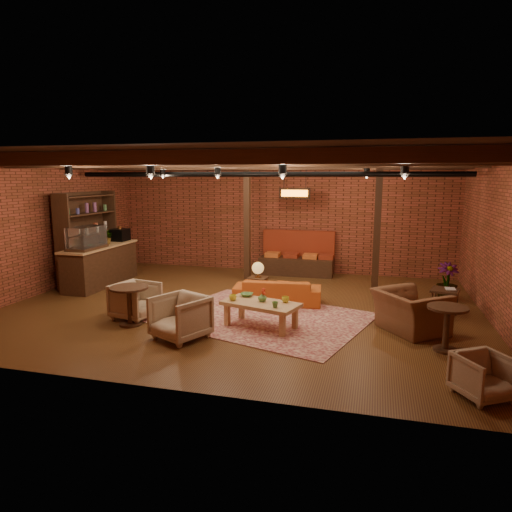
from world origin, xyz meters
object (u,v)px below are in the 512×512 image
(sofa, at_px, (277,291))
(armchair_b, at_px, (180,315))
(round_table_left, at_px, (130,299))
(armchair_far, at_px, (484,374))
(side_table_book, at_px, (445,291))
(plant_tall, at_px, (450,244))
(armchair_right, at_px, (411,305))
(armchair_a, at_px, (136,299))
(coffee_table, at_px, (260,305))
(side_table_lamp, at_px, (258,271))
(round_table_right, at_px, (447,321))

(sofa, xyz_separation_m, armchair_b, (-1.16, -2.61, 0.14))
(round_table_left, distance_m, armchair_far, 6.05)
(sofa, distance_m, side_table_book, 3.47)
(plant_tall, bearing_deg, armchair_right, -110.97)
(plant_tall, bearing_deg, armchair_a, -153.60)
(armchair_right, bearing_deg, side_table_book, -70.79)
(round_table_left, height_order, plant_tall, plant_tall)
(sofa, relative_size, plant_tall, 0.74)
(round_table_left, bearing_deg, coffee_table, 11.78)
(sofa, bearing_deg, armchair_b, 59.51)
(round_table_left, distance_m, armchair_right, 5.23)
(coffee_table, bearing_deg, armchair_far, -29.65)
(side_table_book, bearing_deg, side_table_lamp, 175.28)
(coffee_table, bearing_deg, side_table_book, 24.72)
(side_table_lamp, bearing_deg, armchair_right, -23.75)
(round_table_left, bearing_deg, armchair_a, 104.65)
(side_table_lamp, relative_size, side_table_book, 1.38)
(armchair_far, xyz_separation_m, plant_tall, (0.21, 4.92, 0.97))
(armchair_b, height_order, side_table_book, armchair_b)
(armchair_far, distance_m, plant_tall, 5.02)
(armchair_a, distance_m, armchair_b, 1.58)
(sofa, relative_size, coffee_table, 1.23)
(sofa, distance_m, armchair_right, 2.99)
(armchair_right, distance_m, round_table_right, 0.98)
(round_table_left, bearing_deg, round_table_right, 1.40)
(sofa, relative_size, armchair_a, 2.41)
(armchair_far, bearing_deg, round_table_right, 66.97)
(round_table_left, bearing_deg, side_table_lamp, 51.95)
(plant_tall, bearing_deg, side_table_lamp, -165.85)
(coffee_table, height_order, side_table_lamp, side_table_lamp)
(coffee_table, distance_m, armchair_a, 2.54)
(coffee_table, height_order, round_table_left, round_table_left)
(armchair_b, distance_m, round_table_right, 4.44)
(armchair_right, bearing_deg, coffee_table, 62.49)
(side_table_lamp, bearing_deg, sofa, -25.32)
(plant_tall, bearing_deg, round_table_right, -97.76)
(round_table_left, distance_m, armchair_a, 0.42)
(armchair_a, xyz_separation_m, plant_tall, (6.19, 3.07, 0.89))
(sofa, height_order, armchair_right, armchair_right)
(armchair_b, relative_size, round_table_right, 1.14)
(armchair_far, bearing_deg, coffee_table, 118.74)
(sofa, xyz_separation_m, side_table_book, (3.46, -0.09, 0.25))
(round_table_right, xyz_separation_m, armchair_far, (0.24, -1.59, -0.18))
(sofa, height_order, round_table_left, round_table_left)
(side_table_lamp, bearing_deg, plant_tall, 14.15)
(round_table_right, bearing_deg, armchair_a, 177.41)
(round_table_left, xyz_separation_m, armchair_far, (5.87, -1.45, -0.19))
(side_table_lamp, bearing_deg, side_table_book, -4.72)
(armchair_a, height_order, armchair_far, armchair_a)
(sofa, height_order, side_table_book, side_table_book)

